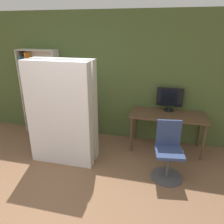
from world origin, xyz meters
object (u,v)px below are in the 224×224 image
(office_chair, at_px, (168,155))
(mattress_near, at_px, (59,115))
(mattress_far, at_px, (66,110))
(monitor, at_px, (170,98))
(bookshelf, at_px, (38,94))

(office_chair, bearing_deg, mattress_near, -178.92)
(mattress_far, bearing_deg, office_chair, -7.58)
(monitor, xyz_separation_m, office_chair, (0.03, -1.13, -0.63))
(monitor, xyz_separation_m, mattress_near, (-1.85, -1.16, -0.09))
(monitor, height_order, office_chair, monitor)
(bookshelf, bearing_deg, monitor, -0.28)
(mattress_near, xyz_separation_m, mattress_far, (0.00, 0.29, -0.00))
(monitor, distance_m, office_chair, 1.29)
(monitor, distance_m, mattress_far, 2.05)
(office_chair, relative_size, bookshelf, 0.50)
(monitor, xyz_separation_m, mattress_far, (-1.85, -0.87, -0.09))
(bookshelf, bearing_deg, mattress_near, -46.15)
(office_chair, xyz_separation_m, bookshelf, (-3.01, 1.14, 0.52))
(bookshelf, distance_m, mattress_near, 1.63)
(mattress_near, bearing_deg, bookshelf, 133.85)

